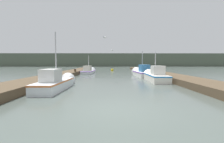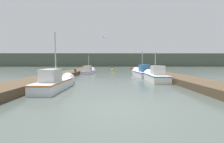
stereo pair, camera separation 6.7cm
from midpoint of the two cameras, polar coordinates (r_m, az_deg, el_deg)
The scene contains 13 objects.
ground_plane at distance 6.17m, azimuth 1.73°, elevation -14.11°, with size 200.00×200.00×0.00m.
dock_left at distance 22.80m, azimuth -16.33°, elevation -0.66°, with size 2.65×40.00×0.50m.
dock_right at distance 22.93m, azimuth 16.45°, elevation -0.64°, with size 2.65×40.00×0.50m.
distant_shore_ridge at distance 72.92m, azimuth -0.32°, elevation 4.34°, with size 120.00×16.00×5.73m.
fishing_boat_0 at distance 11.25m, azimuth -20.36°, elevation -3.87°, with size 1.48×5.21×4.26m.
fishing_boat_1 at distance 15.84m, azimuth 15.80°, elevation -1.63°, with size 1.66×5.56×3.29m.
fishing_boat_2 at distance 20.64m, azimuth 11.06°, elevation -0.41°, with size 2.06×5.77×3.86m.
fishing_boat_3 at distance 25.65m, azimuth -8.86°, elevation 0.21°, with size 1.83×5.51×3.52m.
mooring_piling_0 at distance 19.10m, azimuth 16.02°, elevation -0.41°, with size 0.33×0.33×1.18m.
mooring_piling_1 at distance 21.99m, azimuth -13.93°, elevation -0.16°, with size 0.33×0.33×0.96m.
channel_buoy at distance 32.42m, azimuth -0.01°, elevation 0.55°, with size 0.61×0.61×1.11m.
seagull_lead at distance 21.17m, azimuth -0.14°, elevation 8.02°, with size 0.38×0.53×0.12m.
seagull_1 at distance 14.77m, azimuth -2.85°, elevation 12.82°, with size 0.42×0.51×0.12m.
Camera 1 is at (-0.26, -5.87, 1.87)m, focal length 24.00 mm.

